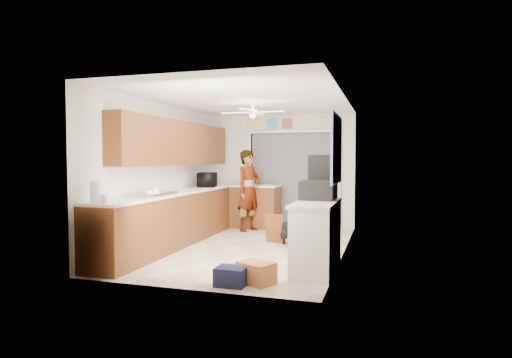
# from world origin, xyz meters

# --- Properties ---
(floor) EXTENTS (5.00, 5.00, 0.00)m
(floor) POSITION_xyz_m (0.00, 0.00, 0.00)
(floor) COLOR beige
(floor) RESTS_ON ground
(ceiling) EXTENTS (5.00, 5.00, 0.00)m
(ceiling) POSITION_xyz_m (0.00, 0.00, 2.50)
(ceiling) COLOR white
(ceiling) RESTS_ON ground
(wall_back) EXTENTS (3.20, 0.00, 3.20)m
(wall_back) POSITION_xyz_m (0.00, 2.50, 1.25)
(wall_back) COLOR silver
(wall_back) RESTS_ON ground
(wall_front) EXTENTS (3.20, 0.00, 3.20)m
(wall_front) POSITION_xyz_m (0.00, -2.50, 1.25)
(wall_front) COLOR silver
(wall_front) RESTS_ON ground
(wall_left) EXTENTS (0.00, 5.00, 5.00)m
(wall_left) POSITION_xyz_m (-1.60, 0.00, 1.25)
(wall_left) COLOR silver
(wall_left) RESTS_ON ground
(wall_right) EXTENTS (0.00, 5.00, 5.00)m
(wall_right) POSITION_xyz_m (1.60, 0.00, 1.25)
(wall_right) COLOR silver
(wall_right) RESTS_ON ground
(left_base_cabinets) EXTENTS (0.60, 4.80, 0.90)m
(left_base_cabinets) POSITION_xyz_m (-1.30, 0.00, 0.45)
(left_base_cabinets) COLOR brown
(left_base_cabinets) RESTS_ON floor
(left_countertop) EXTENTS (0.62, 4.80, 0.04)m
(left_countertop) POSITION_xyz_m (-1.29, 0.00, 0.92)
(left_countertop) COLOR white
(left_countertop) RESTS_ON left_base_cabinets
(upper_cabinets) EXTENTS (0.32, 4.00, 0.80)m
(upper_cabinets) POSITION_xyz_m (-1.44, 0.20, 1.80)
(upper_cabinets) COLOR brown
(upper_cabinets) RESTS_ON wall_left
(sink_basin) EXTENTS (0.50, 0.76, 0.06)m
(sink_basin) POSITION_xyz_m (-1.29, -1.00, 0.95)
(sink_basin) COLOR silver
(sink_basin) RESTS_ON left_countertop
(faucet) EXTENTS (0.03, 0.03, 0.22)m
(faucet) POSITION_xyz_m (-1.48, -1.00, 1.05)
(faucet) COLOR silver
(faucet) RESTS_ON left_countertop
(peninsula_base) EXTENTS (1.00, 0.60, 0.90)m
(peninsula_base) POSITION_xyz_m (-0.50, 2.00, 0.45)
(peninsula_base) COLOR brown
(peninsula_base) RESTS_ON floor
(peninsula_top) EXTENTS (1.04, 0.64, 0.04)m
(peninsula_top) POSITION_xyz_m (-0.50, 2.00, 0.92)
(peninsula_top) COLOR white
(peninsula_top) RESTS_ON peninsula_base
(back_opening_recess) EXTENTS (2.00, 0.06, 2.10)m
(back_opening_recess) POSITION_xyz_m (0.25, 2.47, 1.05)
(back_opening_recess) COLOR black
(back_opening_recess) RESTS_ON wall_back
(curtain_panel) EXTENTS (1.90, 0.03, 2.05)m
(curtain_panel) POSITION_xyz_m (0.25, 2.43, 1.05)
(curtain_panel) COLOR slate
(curtain_panel) RESTS_ON wall_back
(door_trim_left) EXTENTS (0.06, 0.04, 2.10)m
(door_trim_left) POSITION_xyz_m (-0.77, 2.44, 1.05)
(door_trim_left) COLOR white
(door_trim_left) RESTS_ON wall_back
(door_trim_right) EXTENTS (0.06, 0.04, 2.10)m
(door_trim_right) POSITION_xyz_m (1.27, 2.44, 1.05)
(door_trim_right) COLOR white
(door_trim_right) RESTS_ON wall_back
(door_trim_head) EXTENTS (2.10, 0.04, 0.06)m
(door_trim_head) POSITION_xyz_m (0.25, 2.44, 2.12)
(door_trim_head) COLOR white
(door_trim_head) RESTS_ON wall_back
(header_frame_0) EXTENTS (0.22, 0.02, 0.22)m
(header_frame_0) POSITION_xyz_m (-0.60, 2.47, 2.30)
(header_frame_0) COLOR #F5F752
(header_frame_0) RESTS_ON wall_back
(header_frame_1) EXTENTS (0.22, 0.02, 0.22)m
(header_frame_1) POSITION_xyz_m (-0.25, 2.47, 2.30)
(header_frame_1) COLOR #539BDF
(header_frame_1) RESTS_ON wall_back
(header_frame_2) EXTENTS (0.22, 0.02, 0.22)m
(header_frame_2) POSITION_xyz_m (0.10, 2.47, 2.30)
(header_frame_2) COLOR #B84559
(header_frame_2) RESTS_ON wall_back
(header_frame_4) EXTENTS (0.22, 0.02, 0.22)m
(header_frame_4) POSITION_xyz_m (0.90, 2.47, 2.30)
(header_frame_4) COLOR silver
(header_frame_4) RESTS_ON wall_back
(route66_sign) EXTENTS (0.22, 0.02, 0.26)m
(route66_sign) POSITION_xyz_m (-0.95, 2.47, 2.30)
(route66_sign) COLOR silver
(route66_sign) RESTS_ON wall_back
(right_counter_base) EXTENTS (0.50, 1.40, 0.90)m
(right_counter_base) POSITION_xyz_m (1.35, -1.20, 0.45)
(right_counter_base) COLOR white
(right_counter_base) RESTS_ON floor
(right_counter_top) EXTENTS (0.54, 1.44, 0.04)m
(right_counter_top) POSITION_xyz_m (1.34, -1.20, 0.92)
(right_counter_top) COLOR white
(right_counter_top) RESTS_ON right_counter_base
(abstract_painting) EXTENTS (0.03, 1.15, 0.95)m
(abstract_painting) POSITION_xyz_m (1.58, -1.00, 1.65)
(abstract_painting) COLOR #E655D1
(abstract_painting) RESTS_ON wall_right
(ceiling_fan) EXTENTS (1.14, 1.14, 0.24)m
(ceiling_fan) POSITION_xyz_m (0.00, 0.20, 2.32)
(ceiling_fan) COLOR white
(ceiling_fan) RESTS_ON ceiling
(microwave) EXTENTS (0.49, 0.60, 0.29)m
(microwave) POSITION_xyz_m (-1.25, 1.10, 1.08)
(microwave) COLOR black
(microwave) RESTS_ON left_countertop
(cup) EXTENTS (0.12, 0.12, 0.09)m
(cup) POSITION_xyz_m (-1.18, -1.26, 0.99)
(cup) COLOR white
(cup) RESTS_ON left_countertop
(jar_a) EXTENTS (0.10, 0.10, 0.13)m
(jar_a) POSITION_xyz_m (-1.14, -1.14, 1.01)
(jar_a) COLOR silver
(jar_a) RESTS_ON left_countertop
(jar_b) EXTENTS (0.09, 0.09, 0.11)m
(jar_b) POSITION_xyz_m (-1.25, -2.25, 1.00)
(jar_b) COLOR silver
(jar_b) RESTS_ON left_countertop
(paper_towel_roll) EXTENTS (0.13, 0.13, 0.29)m
(paper_towel_roll) POSITION_xyz_m (-1.39, -2.25, 1.08)
(paper_towel_roll) COLOR white
(paper_towel_roll) RESTS_ON left_countertop
(suitcase) EXTENTS (0.48, 0.63, 0.27)m
(suitcase) POSITION_xyz_m (1.32, -0.87, 1.07)
(suitcase) COLOR black
(suitcase) RESTS_ON right_counter_top
(suitcase_rim) EXTENTS (0.45, 0.59, 0.02)m
(suitcase_rim) POSITION_xyz_m (1.32, -0.87, 0.96)
(suitcase_rim) COLOR yellow
(suitcase_rim) RESTS_ON suitcase
(suitcase_lid) EXTENTS (0.42, 0.04, 0.50)m
(suitcase_lid) POSITION_xyz_m (1.32, -0.58, 1.32)
(suitcase_lid) COLOR black
(suitcase_lid) RESTS_ON suitcase
(cardboard_box) EXTENTS (0.51, 0.46, 0.26)m
(cardboard_box) POSITION_xyz_m (0.74, -2.03, 0.13)
(cardboard_box) COLOR #C86C3E
(cardboard_box) RESTS_ON floor
(navy_crate) EXTENTS (0.37, 0.31, 0.22)m
(navy_crate) POSITION_xyz_m (0.48, -2.20, 0.11)
(navy_crate) COLOR #151934
(navy_crate) RESTS_ON floor
(cabinet_door_panel) EXTENTS (0.37, 0.18, 0.53)m
(cabinet_door_panel) POSITION_xyz_m (0.35, 0.42, 0.27)
(cabinet_door_panel) COLOR brown
(cabinet_door_panel) RESTS_ON floor
(man) EXTENTS (0.63, 0.73, 1.70)m
(man) POSITION_xyz_m (-0.51, 1.55, 0.85)
(man) COLOR white
(man) RESTS_ON floor
(dog) EXTENTS (0.30, 0.57, 0.43)m
(dog) POSITION_xyz_m (0.60, 0.52, 0.21)
(dog) COLOR black
(dog) RESTS_ON floor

